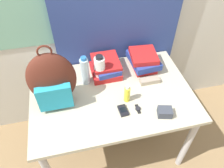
# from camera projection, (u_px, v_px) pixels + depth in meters

# --- Properties ---
(desk) EXTENTS (1.17, 0.77, 0.70)m
(desk) POSITION_uv_depth(u_px,v_px,m) (112.00, 101.00, 1.65)
(desk) COLOR #B7B299
(desk) RESTS_ON ground_plane
(backpack) EXTENTS (0.31, 0.18, 0.47)m
(backpack) POSITION_uv_depth(u_px,v_px,m) (52.00, 81.00, 1.40)
(backpack) COLOR #512319
(backpack) RESTS_ON desk
(book_stack_left) EXTENTS (0.22, 0.26, 0.11)m
(book_stack_left) POSITION_uv_depth(u_px,v_px,m) (106.00, 67.00, 1.70)
(book_stack_left) COLOR red
(book_stack_left) RESTS_ON desk
(book_stack_center) EXTENTS (0.23, 0.28, 0.14)m
(book_stack_center) POSITION_uv_depth(u_px,v_px,m) (143.00, 60.00, 1.74)
(book_stack_center) COLOR red
(book_stack_center) RESTS_ON desk
(water_bottle) EXTENTS (0.06, 0.06, 0.24)m
(water_bottle) POSITION_uv_depth(u_px,v_px,m) (85.00, 71.00, 1.58)
(water_bottle) COLOR silver
(water_bottle) RESTS_ON desk
(sports_bottle) EXTENTS (0.08, 0.08, 0.23)m
(sports_bottle) POSITION_uv_depth(u_px,v_px,m) (100.00, 69.00, 1.61)
(sports_bottle) COLOR white
(sports_bottle) RESTS_ON desk
(sunscreen_bottle) EXTENTS (0.04, 0.04, 0.14)m
(sunscreen_bottle) POSITION_uv_depth(u_px,v_px,m) (127.00, 94.00, 1.49)
(sunscreen_bottle) COLOR yellow
(sunscreen_bottle) RESTS_ON desk
(cell_phone) EXTENTS (0.06, 0.10, 0.02)m
(cell_phone) POSITION_uv_depth(u_px,v_px,m) (123.00, 110.00, 1.47)
(cell_phone) COLOR black
(cell_phone) RESTS_ON desk
(sunglasses_case) EXTENTS (0.15, 0.06, 0.04)m
(sunglasses_case) POSITION_uv_depth(u_px,v_px,m) (150.00, 81.00, 1.65)
(sunglasses_case) COLOR gray
(sunglasses_case) RESTS_ON desk
(camera_pouch) EXTENTS (0.11, 0.09, 0.06)m
(camera_pouch) POSITION_uv_depth(u_px,v_px,m) (165.00, 112.00, 1.43)
(camera_pouch) COLOR #383D47
(camera_pouch) RESTS_ON desk
(wristwatch) EXTENTS (0.04, 0.08, 0.01)m
(wristwatch) POSITION_uv_depth(u_px,v_px,m) (138.00, 109.00, 1.48)
(wristwatch) COLOR black
(wristwatch) RESTS_ON desk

